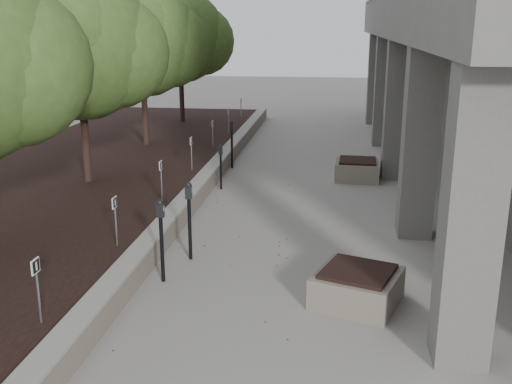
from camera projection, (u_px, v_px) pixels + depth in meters
The scene contains 20 objects.
ground at pixel (198, 381), 7.64m from camera, with size 90.00×90.00×0.00m, color gray.
retaining_wall at pixel (207, 180), 16.39m from camera, with size 0.39×26.00×0.50m, color gray, non-canonical shape.
planting_bed at pixel (80, 178), 16.86m from camera, with size 7.00×26.00×0.40m, color black.
crabapple_tree_3 at pixel (80, 77), 15.02m from camera, with size 4.60×4.00×5.44m, color #3A5B22, non-canonical shape.
crabapple_tree_4 at pixel (142, 64), 19.79m from camera, with size 4.60×4.00×5.44m, color #3A5B22, non-canonical shape.
crabapple_tree_5 at pixel (180, 56), 24.55m from camera, with size 4.60×4.00×5.44m, color #3A5B22, non-canonical shape.
parking_sign_2 at pixel (38, 291), 8.18m from camera, with size 0.04×0.22×0.96m, color black, non-canonical shape.
parking_sign_3 at pixel (116, 222), 11.04m from camera, with size 0.04×0.22×0.96m, color black, non-canonical shape.
parking_sign_4 at pixel (161, 181), 13.90m from camera, with size 0.04×0.22×0.96m, color black, non-canonical shape.
parking_sign_5 at pixel (192, 154), 16.76m from camera, with size 0.04×0.22×0.96m, color black, non-canonical shape.
parking_sign_6 at pixel (213, 135), 19.62m from camera, with size 0.04×0.22×0.96m, color black, non-canonical shape.
parking_sign_7 at pixel (229, 121), 22.48m from camera, with size 0.04×0.22×0.96m, color black, non-canonical shape.
parking_sign_8 at pixel (241, 110), 25.34m from camera, with size 0.04×0.22×0.96m, color black, non-canonical shape.
parking_meter_2 at pixel (162, 241), 10.39m from camera, with size 0.15×0.11×1.52m, color black, non-canonical shape.
parking_meter_3 at pixel (190, 221), 11.38m from camera, with size 0.15×0.11×1.55m, color black, non-canonical shape.
parking_meter_4 at pixel (221, 167), 16.28m from camera, with size 0.12×0.09×1.25m, color black, non-canonical shape.
parking_meter_5 at pixel (232, 144), 18.65m from camera, with size 0.15×0.11×1.52m, color black, non-canonical shape.
planter_front at pixel (357, 286), 9.69m from camera, with size 1.27×1.27×0.59m, color gray, non-canonical shape.
planter_back at pixel (357, 169), 17.46m from camera, with size 1.26×1.26×0.59m, color gray, non-canonical shape.
berry_scatter at pixel (247, 243), 12.42m from camera, with size 3.30×14.10×0.02m, color maroon, non-canonical shape.
Camera 1 is at (1.62, -6.53, 4.44)m, focal length 41.67 mm.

